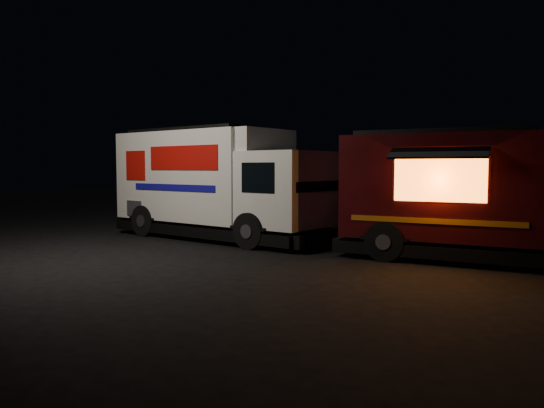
{
  "coord_description": "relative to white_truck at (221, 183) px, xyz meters",
  "views": [
    {
      "loc": [
        9.96,
        -10.14,
        2.21
      ],
      "look_at": [
        0.21,
        2.0,
        1.12
      ],
      "focal_mm": 35.0,
      "sensor_mm": 36.0,
      "label": 1
    }
  ],
  "objects": [
    {
      "name": "red_truck",
      "position": [
        7.57,
        0.93,
        -0.17
      ],
      "size": [
        6.96,
        3.66,
        3.08
      ],
      "primitive_type": null,
      "rotation": [
        0.0,
        0.0,
        0.19
      ],
      "color": "#370A0F",
      "rests_on": "ground"
    },
    {
      "name": "white_truck",
      "position": [
        0.0,
        0.0,
        0.0
      ],
      "size": [
        7.57,
        2.65,
        3.42
      ],
      "primitive_type": null,
      "rotation": [
        0.0,
        0.0,
        0.01
      ],
      "color": "silver",
      "rests_on": "ground"
    },
    {
      "name": "ground",
      "position": [
        1.5,
        -1.63,
        -1.71
      ],
      "size": [
        80.0,
        80.0,
        0.0
      ],
      "primitive_type": "plane",
      "color": "black",
      "rests_on": "ground"
    }
  ]
}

